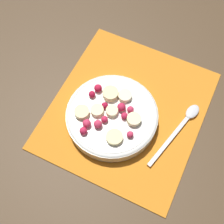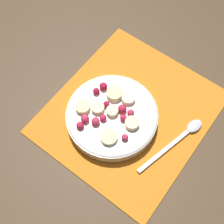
% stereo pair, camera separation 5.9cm
% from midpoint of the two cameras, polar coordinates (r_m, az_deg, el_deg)
% --- Properties ---
extents(ground_plane, '(3.00, 3.00, 0.00)m').
position_cam_midpoint_polar(ground_plane, '(0.73, 5.49, -0.35)').
color(ground_plane, '#4C3823').
extents(placemat, '(0.38, 0.34, 0.01)m').
position_cam_midpoint_polar(placemat, '(0.73, 5.51, -0.24)').
color(placemat, orange).
rests_on(placemat, ground_plane).
extents(fruit_bowl, '(0.21, 0.21, 0.05)m').
position_cam_midpoint_polar(fruit_bowl, '(0.70, 2.37, -0.86)').
color(fruit_bowl, silver).
rests_on(fruit_bowl, placemat).
extents(spoon, '(0.19, 0.06, 0.01)m').
position_cam_midpoint_polar(spoon, '(0.72, 15.09, -4.38)').
color(spoon, silver).
rests_on(spoon, placemat).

